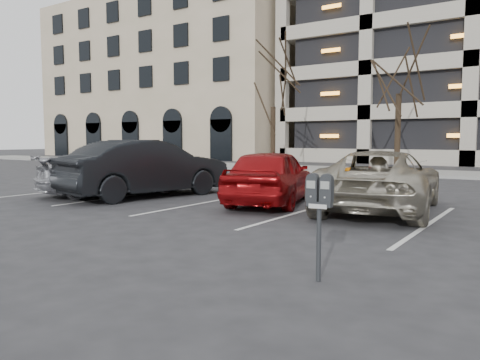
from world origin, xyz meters
TOP-DOWN VIEW (x-y plane):
  - ground at (0.00, 0.00)m, footprint 140.00×140.00m
  - sidewalk at (0.00, 16.00)m, footprint 80.00×4.00m
  - stall_lines at (-1.40, 2.30)m, footprint 16.90×5.20m
  - office_building at (-28.00, 29.92)m, footprint 26.00×16.20m
  - tree_a at (-10.00, 16.00)m, footprint 3.43×3.43m
  - tree_b at (-3.00, 16.00)m, footprint 3.78×3.78m
  - parking_meter at (1.15, -2.30)m, footprint 0.33×0.14m
  - suv_silver at (0.07, 3.55)m, footprint 3.04×5.35m
  - car_red at (-2.65, 3.15)m, footprint 2.77×4.51m
  - car_dark at (-6.43, 2.43)m, footprint 2.78×5.28m
  - car_silver at (-7.62, 2.18)m, footprint 3.32×4.65m

SIDE VIEW (x-z plane):
  - ground at x=0.00m, z-range 0.00..0.00m
  - stall_lines at x=-1.40m, z-range 0.00..0.01m
  - sidewalk at x=0.00m, z-range 0.00..0.12m
  - car_silver at x=-7.62m, z-range 0.00..1.25m
  - suv_silver at x=0.07m, z-range 0.00..1.41m
  - car_red at x=-2.65m, z-range 0.00..1.43m
  - car_dark at x=-6.43m, z-range 0.00..1.65m
  - parking_meter at x=1.15m, z-range 0.33..1.58m
  - tree_a at x=-10.00m, z-range 1.73..9.53m
  - tree_b at x=-3.00m, z-range 1.92..10.51m
  - office_building at x=-28.00m, z-range -0.01..14.99m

